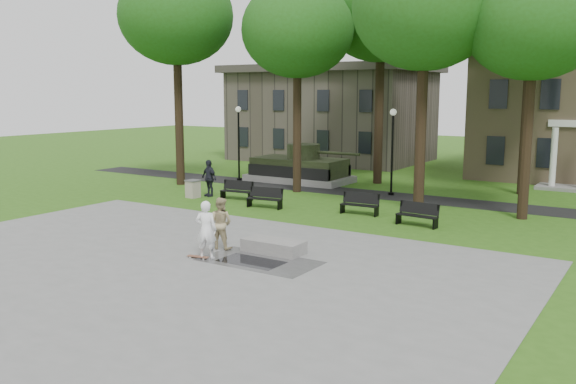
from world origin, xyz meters
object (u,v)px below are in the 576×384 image
object	(u,v)px
concrete_block	(274,246)
friend_watching	(220,223)
skateboarder	(206,230)
park_bench_0	(238,190)
trash_bin	(193,189)

from	to	relation	value
concrete_block	friend_watching	world-z (taller)	friend_watching
concrete_block	skateboarder	bearing A→B (deg)	-127.89
friend_watching	park_bench_0	xyz separation A→B (m)	(-5.77, 8.57, -0.44)
skateboarder	trash_bin	distance (m)	12.49
park_bench_0	trash_bin	xyz separation A→B (m)	(-2.38, -0.82, -0.04)
skateboarder	park_bench_0	bearing A→B (deg)	-80.92
trash_bin	park_bench_0	bearing A→B (deg)	19.06
skateboarder	friend_watching	xyz separation A→B (m)	(-0.43, 1.31, -0.06)
friend_watching	park_bench_0	world-z (taller)	friend_watching
concrete_block	friend_watching	size ratio (longest dim) A/B	1.17
friend_watching	trash_bin	world-z (taller)	friend_watching
skateboarder	park_bench_0	xyz separation A→B (m)	(-6.20, 9.88, -0.50)
concrete_block	trash_bin	distance (m)	12.35
trash_bin	concrete_block	bearing A→B (deg)	-35.45
concrete_block	trash_bin	bearing A→B (deg)	144.55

